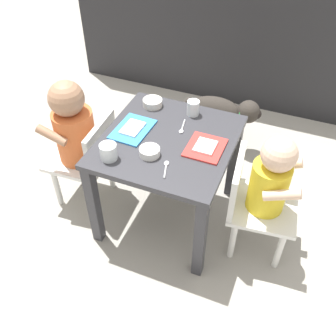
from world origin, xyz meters
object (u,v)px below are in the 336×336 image
dog (221,113)px  food_tray_right (205,147)px  seated_child_left (76,132)px  cereal_bowl_right_side (153,102)px  water_cup_left (193,109)px  dining_table (168,154)px  veggie_bowl_near (150,151)px  spoon_by_left_tray (182,128)px  spoon_by_right_tray (166,167)px  water_cup_right (109,153)px  food_tray_left (133,129)px  seated_child_right (266,184)px

dog → food_tray_right: (0.10, -0.63, 0.26)m
seated_child_left → food_tray_right: seated_child_left is taller
food_tray_right → cereal_bowl_right_side: size_ratio=1.89×
water_cup_left → dining_table: bearing=-99.7°
seated_child_left → veggie_bowl_near: (0.41, -0.08, 0.08)m
seated_child_left → food_tray_right: size_ratio=3.90×
spoon_by_left_tray → spoon_by_right_tray: 0.26m
water_cup_right → seated_child_left: bearing=148.5°
food_tray_right → spoon_by_left_tray: size_ratio=1.71×
dog → spoon_by_right_tray: 0.85m
water_cup_left → spoon_by_right_tray: water_cup_left is taller
dining_table → spoon_by_left_tray: spoon_by_left_tray is taller
dog → cereal_bowl_right_side: size_ratio=4.87×
dining_table → food_tray_left: 0.19m
seated_child_right → water_cup_left: 0.47m
food_tray_left → spoon_by_left_tray: size_ratio=2.07×
dog → water_cup_right: bearing=-106.0°
food_tray_right → spoon_by_right_tray: bearing=-121.4°
seated_child_right → water_cup_left: seated_child_right is taller
dining_table → dog: size_ratio=1.31×
dog → veggie_bowl_near: 0.81m
dog → spoon_by_right_tray: spoon_by_right_tray is taller
dog → water_cup_right: (-0.24, -0.84, 0.29)m
seated_child_left → water_cup_right: bearing=-31.5°
water_cup_right → seated_child_right: bearing=16.8°
food_tray_right → water_cup_right: (-0.34, -0.20, 0.02)m
dog → food_tray_left: (-0.23, -0.63, 0.26)m
dining_table → food_tray_right: 0.19m
dining_table → veggie_bowl_near: veggie_bowl_near is taller
seated_child_right → water_cup_right: size_ratio=9.02×
cereal_bowl_right_side → water_cup_left: bearing=1.8°
veggie_bowl_near → spoon_by_right_tray: bearing=-28.1°
water_cup_left → cereal_bowl_right_side: water_cup_left is taller
seated_child_right → water_cup_left: size_ratio=9.05×
seated_child_right → spoon_by_right_tray: 0.41m
seated_child_left → seated_child_right: seated_child_left is taller
food_tray_left → water_cup_left: size_ratio=3.02×
water_cup_right → spoon_by_right_tray: water_cup_right is taller
dining_table → dog: bearing=83.9°
spoon_by_right_tray → seated_child_left: bearing=165.1°
seated_child_left → spoon_by_left_tray: 0.49m
cereal_bowl_right_side → food_tray_right: bearing=-32.0°
seated_child_right → water_cup_left: bearing=150.1°
dog → cereal_bowl_right_side: bearing=-118.0°
dining_table → seated_child_right: seated_child_right is taller
cereal_bowl_right_side → spoon_by_left_tray: (0.19, -0.11, -0.02)m
food_tray_right → veggie_bowl_near: bearing=-147.5°
water_cup_right → veggie_bowl_near: bearing=29.1°
dog → veggie_bowl_near: bearing=-97.4°
spoon_by_right_tray → dining_table: bearing=109.5°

